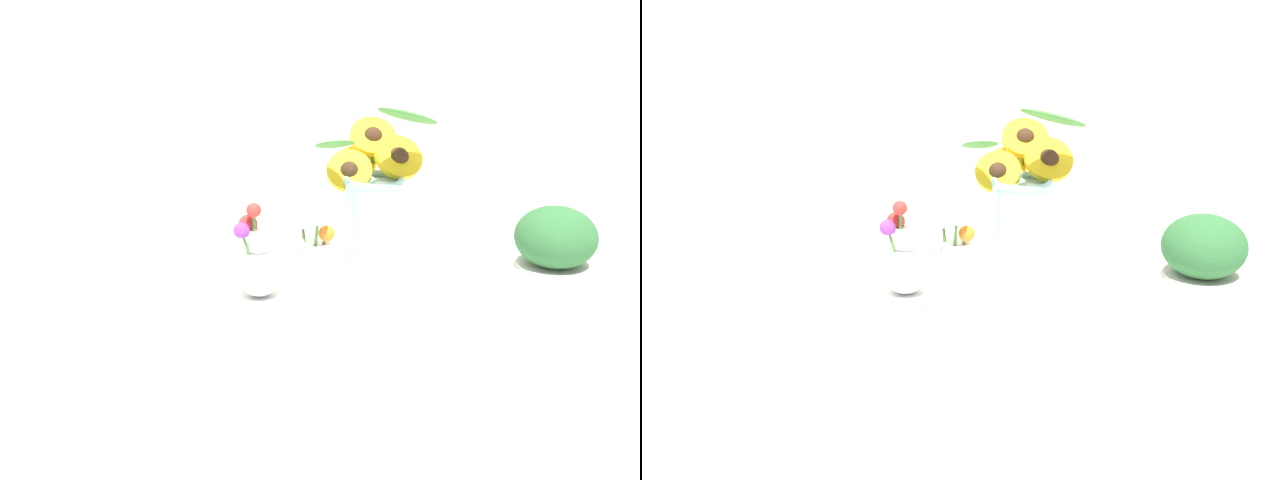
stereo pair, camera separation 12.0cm
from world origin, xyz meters
The scene contains 6 objects.
ground_plane centered at (0.00, 0.00, 0.00)m, with size 6.00×6.00×0.00m, color white.
serving_tray centered at (-0.02, 0.08, 0.01)m, with size 0.48×0.48×0.02m.
mason_jar_sunflowers centered at (0.07, 0.12, 0.15)m, with size 0.23×0.22×0.33m.
vase_small_center centered at (-0.05, 0.02, 0.09)m, with size 0.08×0.09×0.19m.
vase_bulb_right centered at (-0.12, 0.11, 0.07)m, with size 0.08×0.08×0.17m.
potted_plant centered at (0.34, 0.00, 0.10)m, with size 0.13×0.13×0.19m.
Camera 1 is at (-0.15, -1.04, 0.53)m, focal length 42.00 mm.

